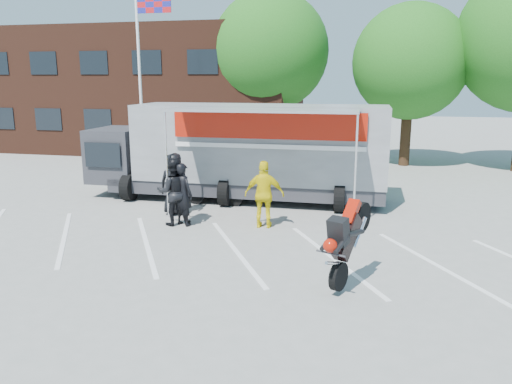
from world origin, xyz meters
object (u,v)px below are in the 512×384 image
at_px(parked_motorcycle, 215,205).
at_px(spectator_hivis, 264,194).
at_px(tree_mid, 410,62).
at_px(spectator_leather_c, 174,192).
at_px(spectator_leather_a, 175,184).
at_px(spectator_leather_b, 183,194).
at_px(stunt_bike_rider, 353,283).
at_px(transporter_truck, 246,200).
at_px(tree_left, 270,51).
at_px(flagpole, 144,58).

xyz_separation_m(parked_motorcycle, spectator_hivis, (2.16, -2.17, 0.97)).
bearing_deg(tree_mid, spectator_leather_c, -120.32).
bearing_deg(spectator_leather_a, spectator_leather_b, 117.25).
bearing_deg(stunt_bike_rider, spectator_leather_a, 166.21).
xyz_separation_m(transporter_truck, parked_motorcycle, (-0.83, -0.98, 0.00)).
distance_m(tree_mid, spectator_hivis, 13.32).
relative_size(stunt_bike_rider, spectator_hivis, 1.01).
height_order(spectator_leather_b, spectator_hivis, spectator_hivis).
relative_size(tree_left, spectator_leather_a, 4.43).
bearing_deg(tree_mid, spectator_hivis, -110.83).
bearing_deg(transporter_truck, flagpole, 144.90).
distance_m(transporter_truck, spectator_hivis, 3.55).
bearing_deg(tree_left, spectator_leather_b, -89.41).
height_order(parked_motorcycle, spectator_hivis, spectator_hivis).
relative_size(tree_mid, parked_motorcycle, 3.88).
height_order(tree_mid, spectator_hivis, tree_mid).
bearing_deg(spectator_hivis, flagpole, -50.27).
xyz_separation_m(tree_mid, spectator_leather_a, (-7.55, -11.12, -3.97)).
xyz_separation_m(flagpole, tree_mid, (11.24, 5.00, -0.11)).
xyz_separation_m(tree_left, parked_motorcycle, (0.32, -10.71, -5.57)).
bearing_deg(spectator_hivis, spectator_leather_c, 2.52).
bearing_deg(transporter_truck, spectator_hivis, -67.58).
bearing_deg(spectator_hivis, stunt_bike_rider, 122.20).
relative_size(transporter_truck, spectator_leather_b, 5.67).
xyz_separation_m(tree_left, spectator_leather_c, (-0.14, -13.21, -4.58)).
height_order(spectator_leather_a, spectator_hivis, spectator_leather_a).
distance_m(spectator_leather_a, spectator_hivis, 3.12).
relative_size(flagpole, spectator_leather_b, 4.35).
distance_m(tree_left, spectator_leather_a, 12.97).
distance_m(tree_mid, stunt_bike_rider, 16.31).
height_order(parked_motorcycle, spectator_leather_c, spectator_leather_c).
bearing_deg(spectator_leather_b, tree_mid, -97.79).
bearing_deg(stunt_bike_rider, spectator_leather_b, 170.57).
xyz_separation_m(flagpole, spectator_leather_a, (3.70, -6.12, -4.08)).
bearing_deg(flagpole, stunt_bike_rider, -48.03).
xyz_separation_m(stunt_bike_rider, spectator_leather_c, (-5.27, 3.22, 0.98)).
bearing_deg(spectator_leather_a, transporter_truck, -130.39).
relative_size(spectator_leather_a, spectator_leather_b, 1.06).
bearing_deg(spectator_hivis, spectator_leather_b, 3.29).
distance_m(stunt_bike_rider, spectator_leather_c, 6.26).
distance_m(parked_motorcycle, spectator_hivis, 3.21).
bearing_deg(spectator_leather_a, spectator_hivis, 161.01).
xyz_separation_m(tree_mid, spectator_leather_c, (-7.14, -12.21, -3.96)).
xyz_separation_m(tree_left, stunt_bike_rider, (5.13, -16.43, -5.57)).
distance_m(tree_left, parked_motorcycle, 12.08).
relative_size(transporter_truck, spectator_leather_c, 5.29).
height_order(flagpole, parked_motorcycle, flagpole).
distance_m(spectator_leather_c, spectator_hivis, 2.64).
bearing_deg(stunt_bike_rider, parked_motorcycle, 153.48).
height_order(stunt_bike_rider, spectator_hivis, spectator_hivis).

